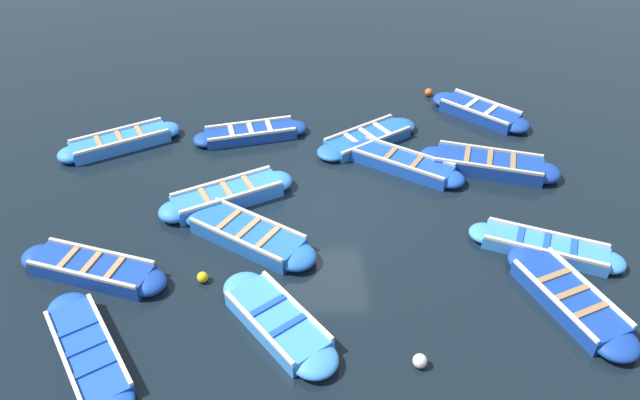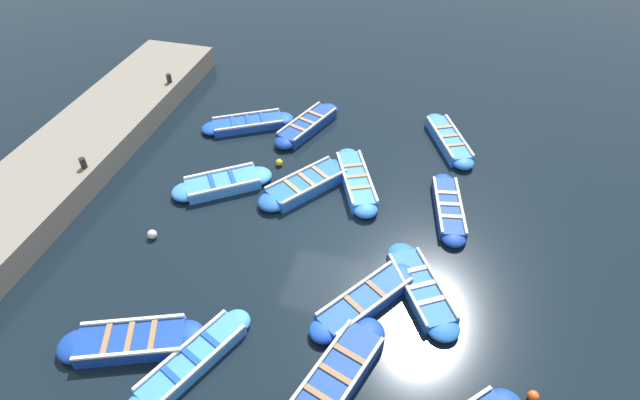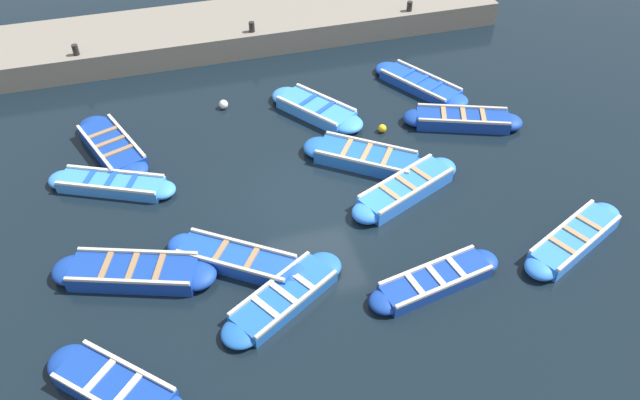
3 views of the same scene
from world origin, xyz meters
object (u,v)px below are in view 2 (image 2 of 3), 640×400
(boat_outer_left, at_px, (307,125))
(boat_outer_right, at_px, (193,360))
(boat_drifting, at_px, (223,184))
(boat_alongside, at_px, (132,341))
(boat_mid_row, at_px, (421,288))
(boat_stern_in, at_px, (248,123))
(bollard_mid_north, at_px, (83,163))
(boat_end_of_row, at_px, (448,208))
(buoy_white_drifting, at_px, (279,162))
(boat_broadside, at_px, (307,184))
(buoy_yellow_far, at_px, (152,234))
(boat_centre, at_px, (365,301))
(bollard_north, at_px, (169,78))
(boat_bow_out, at_px, (356,181))
(boat_far_corner, at_px, (335,379))
(boat_inner_gap, at_px, (449,140))
(buoy_orange_near, at_px, (533,396))

(boat_outer_left, xyz_separation_m, boat_outer_right, (-0.12, 10.31, -0.03))
(boat_drifting, relative_size, boat_alongside, 0.91)
(boat_mid_row, bearing_deg, boat_drifting, -21.29)
(boat_alongside, xyz_separation_m, boat_stern_in, (0.75, -9.83, -0.04))
(boat_mid_row, bearing_deg, bollard_mid_north, -8.05)
(boat_end_of_row, bearing_deg, boat_alongside, 43.97)
(buoy_white_drifting, bearing_deg, boat_outer_right, 93.32)
(boat_broadside, distance_m, buoy_yellow_far, 5.12)
(boat_end_of_row, bearing_deg, boat_mid_row, 81.96)
(boat_outer_left, relative_size, boat_alongside, 0.99)
(boat_centre, bearing_deg, bollard_north, -40.13)
(boat_outer_right, distance_m, buoy_yellow_far, 4.63)
(boat_stern_in, xyz_separation_m, buoy_yellow_far, (0.61, 6.39, -0.00))
(boat_centre, relative_size, bollard_mid_north, 9.63)
(boat_bow_out, relative_size, buoy_yellow_far, 12.57)
(boat_centre, distance_m, boat_far_corner, 2.35)
(boat_outer_left, relative_size, boat_stern_in, 1.02)
(boat_bow_out, bearing_deg, buoy_yellow_far, 36.20)
(boat_broadside, relative_size, boat_far_corner, 0.91)
(boat_stern_in, height_order, buoy_yellow_far, boat_stern_in)
(boat_inner_gap, distance_m, boat_centre, 8.15)
(boat_outer_left, relative_size, buoy_white_drifting, 14.58)
(boat_inner_gap, bearing_deg, buoy_yellow_far, 41.16)
(boat_drifting, height_order, boat_end_of_row, boat_drifting)
(boat_outer_right, height_order, buoy_white_drifting, boat_outer_right)
(boat_inner_gap, relative_size, bollard_mid_north, 10.08)
(boat_outer_left, height_order, boat_outer_right, boat_outer_left)
(boat_inner_gap, relative_size, buoy_yellow_far, 12.31)
(boat_end_of_row, distance_m, boat_far_corner, 6.90)
(boat_outer_right, xyz_separation_m, buoy_white_drifting, (0.46, -7.87, -0.04))
(boat_bow_out, distance_m, boat_drifting, 4.46)
(boat_centre, bearing_deg, boat_end_of_row, -113.82)
(buoy_white_drifting, bearing_deg, boat_broadside, 143.14)
(boat_end_of_row, bearing_deg, boat_far_corner, 72.25)
(boat_end_of_row, relative_size, boat_alongside, 0.95)
(boat_far_corner, bearing_deg, boat_bow_out, -82.07)
(boat_outer_right, bearing_deg, buoy_orange_near, -171.50)
(buoy_yellow_far, bearing_deg, bollard_mid_north, -27.02)
(boat_outer_left, distance_m, boat_stern_in, 2.32)
(buoy_yellow_far, bearing_deg, boat_outer_left, -113.08)
(boat_alongside, distance_m, buoy_white_drifting, 7.88)
(boat_alongside, distance_m, boat_far_corner, 5.04)
(buoy_white_drifting, bearing_deg, boat_end_of_row, 171.29)
(boat_centre, bearing_deg, boat_bow_out, -75.55)
(boat_mid_row, xyz_separation_m, boat_stern_in, (7.40, -6.37, 0.00))
(bollard_north, bearing_deg, boat_centre, 139.87)
(boat_mid_row, xyz_separation_m, bollard_north, (11.14, -7.42, 0.88))
(bollard_north, relative_size, buoy_white_drifting, 1.41)
(boat_far_corner, height_order, bollard_mid_north, bollard_mid_north)
(bollard_mid_north, xyz_separation_m, buoy_white_drifting, (-5.69, -2.75, -0.91))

